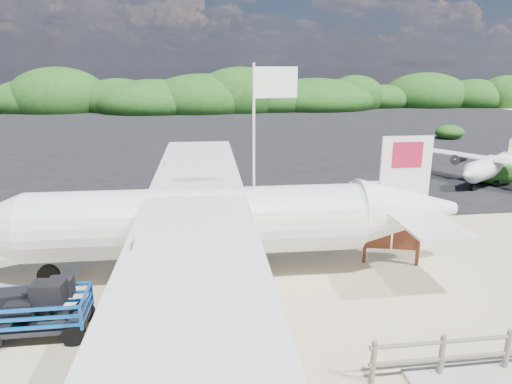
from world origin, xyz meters
TOP-DOWN VIEW (x-y plane):
  - ground at (0.00, 0.00)m, footprint 160.00×160.00m
  - asphalt_apron at (0.00, 30.00)m, footprint 90.00×50.00m
  - vegetation_band at (0.00, 55.00)m, footprint 124.00×8.00m
  - fence at (6.00, -5.00)m, footprint 6.40×2.00m
  - baggage_cart at (-4.39, -2.24)m, footprint 2.57×1.48m
  - flagpole at (1.22, 0.28)m, footprint 1.35×0.70m
  - signboard at (5.83, 0.58)m, footprint 1.90×0.69m
  - crew_a at (1.11, 1.11)m, footprint 0.64×0.54m
  - crew_b at (-0.11, 3.80)m, footprint 0.92×0.78m
  - aircraft_large at (17.55, 20.35)m, footprint 18.76×18.76m
  - aircraft_small at (-8.97, 31.48)m, footprint 8.59×8.59m

SIDE VIEW (x-z plane):
  - ground at x=0.00m, z-range 0.00..0.00m
  - asphalt_apron at x=0.00m, z-range -0.02..0.02m
  - vegetation_band at x=0.00m, z-range -2.20..2.20m
  - fence at x=6.00m, z-range -0.55..0.55m
  - baggage_cart at x=-4.39m, z-range -0.64..0.64m
  - flagpole at x=1.22m, z-range -3.23..3.23m
  - signboard at x=5.83m, z-range -0.79..0.79m
  - aircraft_large at x=17.55m, z-range -2.75..2.75m
  - aircraft_small at x=-8.97m, z-range -1.12..1.12m
  - crew_a at x=1.11m, z-range 0.00..1.50m
  - crew_b at x=-0.11m, z-range 0.00..1.67m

